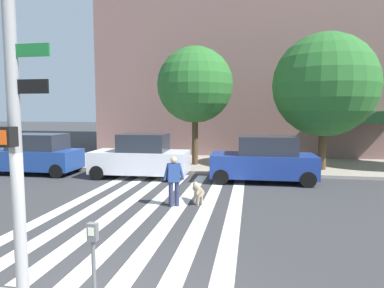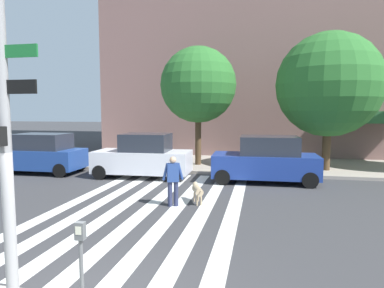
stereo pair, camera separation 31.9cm
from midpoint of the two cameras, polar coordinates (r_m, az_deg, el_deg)
ground_plane at (r=11.19m, az=-2.32°, el=-10.53°), size 160.00×160.00×0.00m
sidewalk_far at (r=19.55m, az=3.83°, el=-3.34°), size 80.00×6.00×0.15m
crosswalk_stripes at (r=11.38m, az=-6.03°, el=-10.25°), size 5.85×10.81×0.01m
parking_meter_second_along at (r=5.35m, az=-16.60°, el=-17.45°), size 0.14×0.11×1.36m
parked_car_near_curb at (r=18.46m, az=-23.75°, el=-1.55°), size 4.26×2.06×1.99m
parked_car_behind_first at (r=15.96m, az=-7.65°, el=-2.18°), size 4.52×2.12×2.06m
parked_car_third_in_line at (r=15.08m, az=12.99°, el=-2.71°), size 4.55×2.14×2.02m
street_tree_nearest at (r=18.61m, az=1.56°, el=9.94°), size 4.13×4.13×6.45m
street_tree_middle at (r=18.18m, az=22.62°, el=9.21°), size 5.13×5.13×6.81m
pedestrian_dog_walker at (r=11.02m, az=-2.42°, el=-5.82°), size 0.69×0.36×1.64m
dog_on_leash at (r=11.49m, az=1.71°, el=-7.81°), size 0.54×1.09×0.65m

